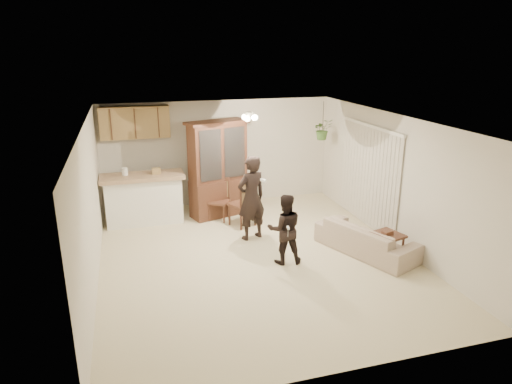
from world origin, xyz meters
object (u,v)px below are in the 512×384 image
object	(u,v)px
adult	(251,196)
chair_bar	(153,208)
china_hutch	(218,170)
chair_hutch_right	(242,212)
sofa	(366,234)
side_table	(386,248)
chair_hutch_left	(219,208)
child	(285,227)

from	to	relation	value
adult	chair_bar	size ratio (longest dim) A/B	1.69
china_hutch	chair_hutch_right	distance (m)	1.14
sofa	chair_bar	size ratio (longest dim) A/B	1.76
sofa	adult	xyz separation A→B (m)	(-1.87, 1.24, 0.53)
adult	chair_hutch_right	xyz separation A→B (m)	(-0.00, 0.73, -0.59)
chair_bar	side_table	bearing A→B (deg)	-51.71
chair_bar	chair_hutch_left	size ratio (longest dim) A/B	1.13
adult	child	bearing A→B (deg)	83.94
side_table	chair_hutch_right	world-z (taller)	chair_hutch_right
adult	child	xyz separation A→B (m)	(0.27, -1.20, -0.22)
chair_bar	adult	bearing A→B (deg)	-51.55
sofa	adult	bearing A→B (deg)	34.29
adult	child	distance (m)	1.25
child	chair_hutch_left	distance (m)	2.53
sofa	chair_bar	distance (m)	4.63
chair_hutch_left	sofa	bearing A→B (deg)	-15.41
china_hutch	chair_hutch_right	xyz separation A→B (m)	(0.35, -0.77, -0.76)
adult	chair_hutch_left	distance (m)	1.42
sofa	chair_hutch_right	size ratio (longest dim) A/B	1.73
sofa	chair_hutch_right	bearing A→B (deg)	21.48
adult	chair_hutch_left	world-z (taller)	adult
sofa	child	xyz separation A→B (m)	(-1.60, 0.04, 0.31)
sofa	child	world-z (taller)	child
adult	side_table	distance (m)	2.70
chair_hutch_left	child	bearing A→B (deg)	-42.56
china_hutch	chair_hutch_left	world-z (taller)	china_hutch
chair_hutch_left	chair_hutch_right	xyz separation A→B (m)	(0.41, -0.47, 0.04)
side_table	chair_bar	xyz separation A→B (m)	(-3.83, 3.26, 0.02)
chair_hutch_right	side_table	bearing A→B (deg)	104.13
child	side_table	xyz separation A→B (m)	(1.73, -0.51, -0.39)
adult	child	size ratio (longest dim) A/B	1.33
chair_hutch_left	adult	bearing A→B (deg)	-39.49
chair_hutch_right	adult	bearing A→B (deg)	65.02
sofa	chair_bar	bearing A→B (deg)	30.83
child	sofa	bearing A→B (deg)	-172.59
sofa	chair_hutch_right	xyz separation A→B (m)	(-1.88, 1.97, -0.06)
sofa	child	distance (m)	1.63
side_table	chair_hutch_right	distance (m)	3.16
sofa	chair_bar	world-z (taller)	chair_bar
side_table	chair_bar	distance (m)	5.02
chair_bar	chair_hutch_right	size ratio (longest dim) A/B	0.98
china_hutch	chair_hutch_left	size ratio (longest dim) A/B	2.30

